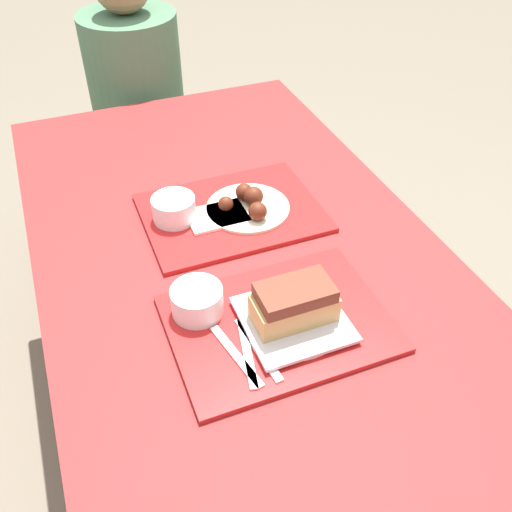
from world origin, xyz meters
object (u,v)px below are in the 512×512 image
bowl_coleslaw_far (174,208)px  person_seated_across (134,74)px  bowl_coleslaw_near (197,300)px  wings_plate_far (248,204)px  brisket_sandwich_plate (294,310)px  tray_near (279,323)px  tray_far (232,213)px

bowl_coleslaw_far → person_seated_across: person_seated_across is taller
bowl_coleslaw_near → wings_plate_far: bearing=52.7°
person_seated_across → brisket_sandwich_plate: bearing=-88.6°
bowl_coleslaw_near → brisket_sandwich_plate: 0.19m
brisket_sandwich_plate → bowl_coleslaw_far: brisket_sandwich_plate is taller
bowl_coleslaw_near → bowl_coleslaw_far: bearing=82.9°
wings_plate_far → tray_near: bearing=-101.7°
wings_plate_far → person_seated_across: 0.93m
bowl_coleslaw_far → wings_plate_far: 0.18m
tray_far → person_seated_across: bearing=92.8°
brisket_sandwich_plate → tray_far: bearing=88.1°
bowl_coleslaw_near → wings_plate_far: bowl_coleslaw_near is taller
bowl_coleslaw_far → tray_far: bearing=-8.8°
person_seated_across → tray_far: bearing=-87.2°
tray_far → brisket_sandwich_plate: bearing=-91.9°
tray_near → bowl_coleslaw_far: bowl_coleslaw_far is taller
tray_far → brisket_sandwich_plate: (-0.01, -0.40, 0.05)m
tray_near → person_seated_across: bearing=90.3°
tray_near → wings_plate_far: (0.08, 0.37, 0.02)m
brisket_sandwich_plate → bowl_coleslaw_far: size_ratio=1.89×
tray_far → bowl_coleslaw_far: bowl_coleslaw_far is taller
bowl_coleslaw_near → brisket_sandwich_plate: brisket_sandwich_plate is taller
tray_far → person_seated_across: size_ratio=0.63×
brisket_sandwich_plate → wings_plate_far: bearing=82.3°
tray_near → bowl_coleslaw_near: bearing=148.8°
bowl_coleslaw_far → wings_plate_far: bearing=-10.2°
bowl_coleslaw_near → tray_near: bearing=-31.2°
tray_far → bowl_coleslaw_near: bearing=-121.1°
tray_near → brisket_sandwich_plate: bearing=-32.0°
bowl_coleslaw_near → wings_plate_far: 0.36m
brisket_sandwich_plate → person_seated_across: 1.31m
brisket_sandwich_plate → person_seated_across: bearing=91.4°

